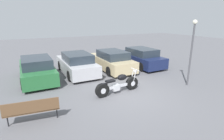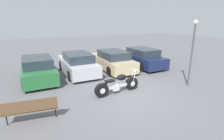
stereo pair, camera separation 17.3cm
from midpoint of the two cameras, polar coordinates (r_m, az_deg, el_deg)
ground_plane at (r=8.48m, az=6.05°, el=-8.13°), size 60.00×60.00×0.00m
motorcycle at (r=8.50m, az=2.24°, el=-4.86°), size 2.42×0.64×1.06m
parked_car_green at (r=11.23m, az=-22.65°, el=0.34°), size 1.84×4.41×1.39m
parked_car_silver at (r=11.80m, az=-10.79°, el=2.05°), size 1.84×4.41×1.39m
parked_car_champagne at (r=12.46m, az=0.45°, el=3.08°), size 1.84×4.41×1.39m
parked_car_navy at (r=13.68m, az=9.83°, el=4.02°), size 1.84×4.41×1.39m
park_bench at (r=6.70m, az=-24.36°, el=-11.30°), size 1.82×0.62×0.89m
lamp_post at (r=9.96m, az=25.33°, el=7.25°), size 0.23×0.23×3.47m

